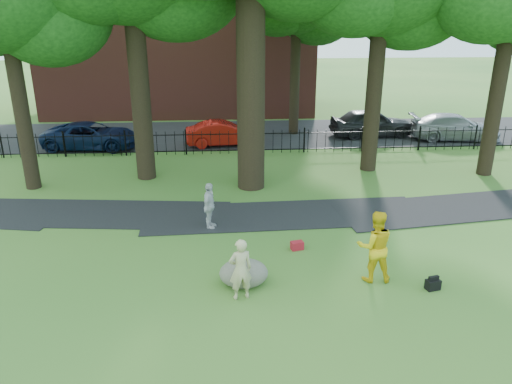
{
  "coord_description": "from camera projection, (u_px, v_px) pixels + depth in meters",
  "views": [
    {
      "loc": [
        -1.09,
        -12.49,
        7.09
      ],
      "look_at": [
        -0.13,
        2.0,
        1.64
      ],
      "focal_mm": 35.0,
      "sensor_mm": 36.0,
      "label": 1
    }
  ],
  "objects": [
    {
      "name": "street",
      "position": [
        242.0,
        134.0,
        29.18
      ],
      "size": [
        80.0,
        7.0,
        0.02
      ],
      "primitive_type": "cube",
      "color": "black",
      "rests_on": "ground"
    },
    {
      "name": "pedestrian",
      "position": [
        209.0,
        206.0,
        16.65
      ],
      "size": [
        0.62,
        1.01,
        1.6
      ],
      "primitive_type": "imported",
      "rotation": [
        0.0,
        0.0,
        1.31
      ],
      "color": "silver",
      "rests_on": "ground"
    },
    {
      "name": "lamppost",
      "position": [
        26.0,
        142.0,
        19.96
      ],
      "size": [
        0.39,
        0.39,
        3.95
      ],
      "rotation": [
        0.0,
        0.0,
        -0.07
      ],
      "color": "black",
      "rests_on": "ground"
    },
    {
      "name": "silver_car",
      "position": [
        455.0,
        127.0,
        27.81
      ],
      "size": [
        5.12,
        2.59,
        1.42
      ],
      "primitive_type": "imported",
      "rotation": [
        0.0,
        0.0,
        1.45
      ],
      "color": "gray",
      "rests_on": "ground"
    },
    {
      "name": "iron_fence",
      "position": [
        246.0,
        142.0,
        25.23
      ],
      "size": [
        44.0,
        0.04,
        1.2
      ],
      "color": "black",
      "rests_on": "ground"
    },
    {
      "name": "ground",
      "position": [
        265.0,
        270.0,
        14.23
      ],
      "size": [
        120.0,
        120.0,
        0.0
      ],
      "primitive_type": "plane",
      "color": "#2E5F21",
      "rests_on": "ground"
    },
    {
      "name": "red_bag",
      "position": [
        297.0,
        246.0,
        15.4
      ],
      "size": [
        0.42,
        0.32,
        0.26
      ],
      "primitive_type": "cube",
      "rotation": [
        0.0,
        0.0,
        0.24
      ],
      "color": "maroon",
      "rests_on": "ground"
    },
    {
      "name": "red_sedan",
      "position": [
        223.0,
        133.0,
        26.67
      ],
      "size": [
        4.09,
        1.77,
        1.31
      ],
      "primitive_type": "imported",
      "rotation": [
        0.0,
        0.0,
        1.67
      ],
      "color": "#A4130C",
      "rests_on": "ground"
    },
    {
      "name": "brick_building",
      "position": [
        179.0,
        22.0,
        34.29
      ],
      "size": [
        18.0,
        8.0,
        12.0
      ],
      "primitive_type": "cube",
      "color": "brown",
      "rests_on": "ground"
    },
    {
      "name": "man",
      "position": [
        375.0,
        246.0,
        13.4
      ],
      "size": [
        1.03,
        0.82,
        2.03
      ],
      "primitive_type": "imported",
      "rotation": [
        0.0,
        0.0,
        3.08
      ],
      "color": "yellow",
      "rests_on": "ground"
    },
    {
      "name": "footpath",
      "position": [
        284.0,
        215.0,
        17.94
      ],
      "size": [
        36.07,
        3.85,
        0.03
      ],
      "primitive_type": "cube",
      "rotation": [
        0.0,
        0.0,
        0.03
      ],
      "color": "black",
      "rests_on": "ground"
    },
    {
      "name": "grey_car",
      "position": [
        371.0,
        123.0,
        28.52
      ],
      "size": [
        4.78,
        2.21,
        1.59
      ],
      "primitive_type": "imported",
      "rotation": [
        0.0,
        0.0,
        1.64
      ],
      "color": "black",
      "rests_on": "ground"
    },
    {
      "name": "backpack",
      "position": [
        433.0,
        285.0,
        13.23
      ],
      "size": [
        0.42,
        0.31,
        0.28
      ],
      "primitive_type": "cube",
      "rotation": [
        0.0,
        0.0,
        0.24
      ],
      "color": "black",
      "rests_on": "ground"
    },
    {
      "name": "boulder",
      "position": [
        244.0,
        271.0,
        13.4
      ],
      "size": [
        1.5,
        1.25,
        0.77
      ],
      "primitive_type": "ellipsoid",
      "rotation": [
        0.0,
        0.0,
        -0.21
      ],
      "color": "#5E5B4E",
      "rests_on": "ground"
    },
    {
      "name": "woman",
      "position": [
        241.0,
        269.0,
        12.59
      ],
      "size": [
        0.69,
        0.53,
        1.67
      ],
      "primitive_type": "imported",
      "rotation": [
        0.0,
        0.0,
        3.38
      ],
      "color": "tan",
      "rests_on": "ground"
    },
    {
      "name": "navy_van",
      "position": [
        91.0,
        136.0,
        26.11
      ],
      "size": [
        5.05,
        2.62,
        1.36
      ],
      "primitive_type": "imported",
      "rotation": [
        0.0,
        0.0,
        1.49
      ],
      "color": "#0B1837",
      "rests_on": "ground"
    }
  ]
}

